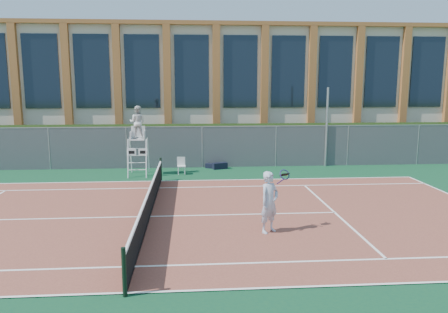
{
  "coord_description": "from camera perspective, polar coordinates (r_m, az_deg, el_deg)",
  "views": [
    {
      "loc": [
        1.46,
        -14.38,
        4.47
      ],
      "look_at": [
        2.75,
        3.0,
        1.56
      ],
      "focal_mm": 35.0,
      "sensor_mm": 36.0,
      "label": 1
    }
  ],
  "objects": [
    {
      "name": "plastic_chair",
      "position": [
        21.85,
        -5.6,
        -1.0
      ],
      "size": [
        0.43,
        0.43,
        0.85
      ],
      "color": "silver",
      "rests_on": "apron"
    },
    {
      "name": "fence",
      "position": [
        23.47,
        -7.76,
        1.14
      ],
      "size": [
        40.0,
        0.06,
        2.2
      ],
      "primitive_type": null,
      "color": "#595E60",
      "rests_on": "ground"
    },
    {
      "name": "umpire_chair",
      "position": [
        21.67,
        -11.24,
        4.16
      ],
      "size": [
        0.97,
        1.48,
        3.46
      ],
      "color": "white",
      "rests_on": "ground"
    },
    {
      "name": "tennis_player",
      "position": [
        13.21,
        5.96,
        -5.93
      ],
      "size": [
        1.09,
        0.85,
        1.87
      ],
      "color": "#ADB9D0",
      "rests_on": "tennis_court"
    },
    {
      "name": "tennis_court",
      "position": [
        15.12,
        -9.67,
        -7.77
      ],
      "size": [
        23.77,
        10.97,
        0.02
      ],
      "primitive_type": "cube",
      "color": "brown",
      "rests_on": "apron"
    },
    {
      "name": "hedge",
      "position": [
        24.65,
        -7.59,
        1.55
      ],
      "size": [
        40.0,
        1.4,
        2.2
      ],
      "primitive_type": "cube",
      "color": "black",
      "rests_on": "ground"
    },
    {
      "name": "sports_bag_far",
      "position": [
        23.33,
        -1.68,
        -1.24
      ],
      "size": [
        0.65,
        0.48,
        0.24
      ],
      "primitive_type": "cube",
      "rotation": [
        0.0,
        0.0,
        -0.43
      ],
      "color": "black",
      "rests_on": "apron"
    },
    {
      "name": "building",
      "position": [
        32.36,
        -6.9,
        8.84
      ],
      "size": [
        45.0,
        10.6,
        8.22
      ],
      "color": "beige",
      "rests_on": "ground"
    },
    {
      "name": "steel_pole",
      "position": [
        24.31,
        13.25,
        3.74
      ],
      "size": [
        0.12,
        0.12,
        4.28
      ],
      "primitive_type": "cylinder",
      "color": "#9EA0A5",
      "rests_on": "ground"
    },
    {
      "name": "ground",
      "position": [
        15.13,
        -9.67,
        -7.84
      ],
      "size": [
        120.0,
        120.0,
        0.0
      ],
      "primitive_type": "plane",
      "color": "#233814"
    },
    {
      "name": "tennis_net",
      "position": [
        14.98,
        -9.72,
        -5.88
      ],
      "size": [
        0.1,
        11.3,
        1.1
      ],
      "color": "black",
      "rests_on": "ground"
    },
    {
      "name": "sports_bag_near",
      "position": [
        23.11,
        -0.54,
        -1.22
      ],
      "size": [
        0.84,
        0.55,
        0.33
      ],
      "primitive_type": "cube",
      "rotation": [
        0.0,
        0.0,
        0.34
      ],
      "color": "black",
      "rests_on": "apron"
    },
    {
      "name": "apron",
      "position": [
        16.08,
        -9.34,
        -6.76
      ],
      "size": [
        36.0,
        20.0,
        0.01
      ],
      "primitive_type": "cube",
      "color": "#0E3E26",
      "rests_on": "ground"
    }
  ]
}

